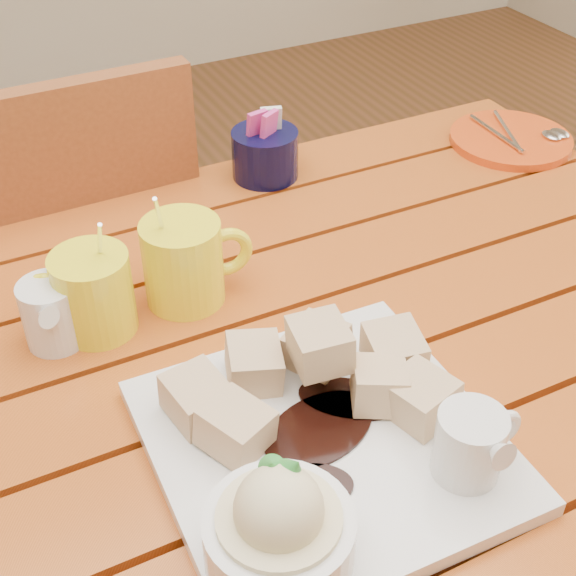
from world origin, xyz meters
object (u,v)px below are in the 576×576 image
dessert_plate (320,449)px  orange_saucer (512,139)px  table (263,428)px  coffee_mug_right (185,260)px  coffee_mug_left (91,292)px  chair_far (52,305)px

dessert_plate → orange_saucer: size_ratio=1.68×
dessert_plate → orange_saucer: bearing=37.0°
table → coffee_mug_right: (-0.03, 0.13, 0.16)m
table → coffee_mug_left: 0.24m
coffee_mug_left → orange_saucer: 0.68m
coffee_mug_right → chair_far: chair_far is taller
dessert_plate → chair_far: size_ratio=0.33×
coffee_mug_right → chair_far: 0.48m
dessert_plate → coffee_mug_right: bearing=92.1°
table → dessert_plate: (-0.02, -0.16, 0.14)m
dessert_plate → chair_far: (-0.12, 0.66, -0.27)m
dessert_plate → coffee_mug_left: 0.30m
dessert_plate → coffee_mug_right: 0.29m
dessert_plate → coffee_mug_right: (-0.01, 0.29, 0.02)m
coffee_mug_right → orange_saucer: coffee_mug_right is taller
coffee_mug_left → table: bearing=-20.3°
coffee_mug_right → orange_saucer: 0.58m
table → dessert_plate: dessert_plate is taller
dessert_plate → coffee_mug_left: bearing=112.5°
table → coffee_mug_left: bearing=138.6°
coffee_mug_left → chair_far: size_ratio=0.15×
table → coffee_mug_left: (-0.14, 0.12, 0.15)m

